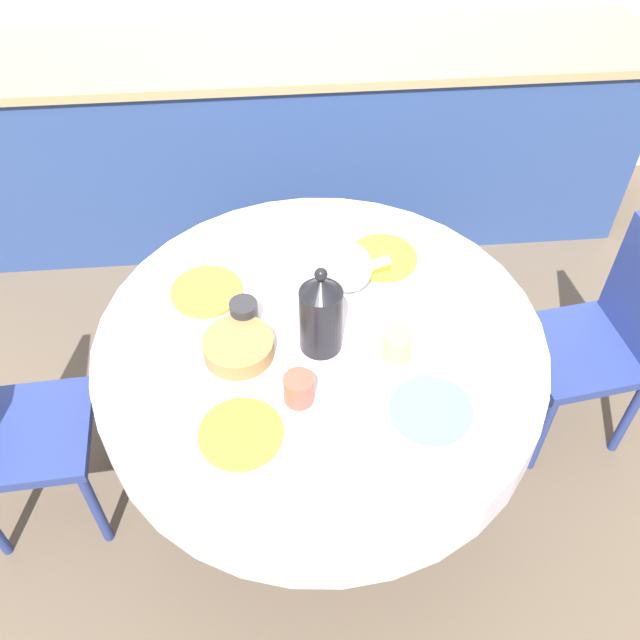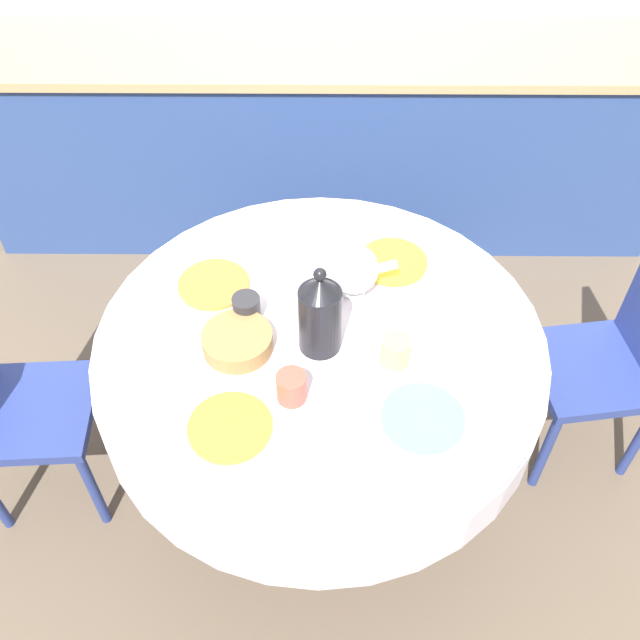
% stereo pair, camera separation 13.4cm
% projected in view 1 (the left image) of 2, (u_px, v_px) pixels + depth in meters
% --- Properties ---
extents(ground_plane, '(12.00, 12.00, 0.00)m').
position_uv_depth(ground_plane, '(320.00, 467.00, 2.77)').
color(ground_plane, brown).
extents(kitchen_counter, '(3.24, 0.64, 0.95)m').
position_uv_depth(kitchen_counter, '(293.00, 141.00, 3.45)').
color(kitchen_counter, '#2D4784').
rests_on(kitchen_counter, ground_plane).
extents(dining_table, '(1.41, 1.41, 0.76)m').
position_uv_depth(dining_table, '(320.00, 362.00, 2.30)').
color(dining_table, tan).
rests_on(dining_table, ground_plane).
extents(chair_left, '(0.45, 0.45, 0.91)m').
position_uv_depth(chair_left, '(604.00, 335.00, 2.56)').
color(chair_left, navy).
rests_on(chair_left, ground_plane).
extents(plate_near_left, '(0.24, 0.24, 0.01)m').
position_uv_depth(plate_near_left, '(241.00, 434.00, 1.96)').
color(plate_near_left, yellow).
rests_on(plate_near_left, dining_table).
extents(cup_near_left, '(0.09, 0.09, 0.09)m').
position_uv_depth(cup_near_left, '(299.00, 389.00, 2.01)').
color(cup_near_left, '#CC4C3D').
rests_on(cup_near_left, dining_table).
extents(plate_near_right, '(0.24, 0.24, 0.01)m').
position_uv_depth(plate_near_right, '(431.00, 410.00, 2.01)').
color(plate_near_right, '#60BCB7').
rests_on(plate_near_right, dining_table).
extents(cup_near_right, '(0.09, 0.09, 0.09)m').
position_uv_depth(cup_near_right, '(397.00, 346.00, 2.12)').
color(cup_near_right, '#DBB766').
rests_on(cup_near_right, dining_table).
extents(plate_far_left, '(0.24, 0.24, 0.01)m').
position_uv_depth(plate_far_left, '(207.00, 291.00, 2.33)').
color(plate_far_left, orange).
rests_on(plate_far_left, dining_table).
extents(cup_far_left, '(0.09, 0.09, 0.09)m').
position_uv_depth(cup_far_left, '(244.00, 314.00, 2.21)').
color(cup_far_left, '#28282D').
rests_on(cup_far_left, dining_table).
extents(plate_far_right, '(0.24, 0.24, 0.01)m').
position_uv_depth(plate_far_right, '(383.00, 257.00, 2.45)').
color(plate_far_right, yellow).
rests_on(plate_far_right, dining_table).
extents(cup_far_right, '(0.09, 0.09, 0.09)m').
position_uv_depth(cup_far_right, '(341.00, 275.00, 2.33)').
color(cup_far_right, '#DBB766').
rests_on(cup_far_right, dining_table).
extents(coffee_carafe, '(0.13, 0.13, 0.32)m').
position_uv_depth(coffee_carafe, '(321.00, 314.00, 2.09)').
color(coffee_carafe, black).
rests_on(coffee_carafe, dining_table).
extents(teapot, '(0.23, 0.16, 0.21)m').
position_uv_depth(teapot, '(348.00, 267.00, 2.29)').
color(teapot, white).
rests_on(teapot, dining_table).
extents(bread_basket, '(0.22, 0.22, 0.06)m').
position_uv_depth(bread_basket, '(238.00, 347.00, 2.14)').
color(bread_basket, olive).
rests_on(bread_basket, dining_table).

